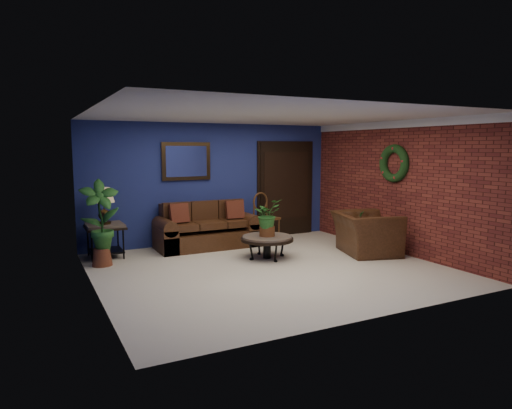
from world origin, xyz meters
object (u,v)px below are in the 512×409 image
armchair (366,233)px  table_lamp (104,201)px  end_table (105,232)px  side_chair (264,213)px  coffee_table (267,239)px  sofa (206,232)px

armchair → table_lamp: bearing=83.6°
end_table → table_lamp: table_lamp is taller
table_lamp → side_chair: size_ratio=0.61×
coffee_table → table_lamp: 3.03m
sofa → coffee_table: 1.55m
sofa → coffee_table: bearing=-65.7°
side_chair → armchair: 2.28m
end_table → side_chair: size_ratio=0.66×
coffee_table → end_table: (-2.60, 1.38, 0.13)m
coffee_table → end_table: size_ratio=1.39×
coffee_table → table_lamp: size_ratio=1.49×
coffee_table → armchair: size_ratio=0.80×
sofa → table_lamp: table_lamp is taller
sofa → table_lamp: 2.10m
sofa → coffee_table: (0.64, -1.41, 0.05)m
side_chair → armchair: bearing=-74.4°
armchair → coffee_table: bearing=91.1°
end_table → sofa: bearing=0.8°
end_table → armchair: (4.45, -1.90, -0.09)m
coffee_table → table_lamp: (-2.60, 1.38, 0.68)m
coffee_table → armchair: (1.85, -0.52, 0.04)m
coffee_table → side_chair: (0.71, 1.46, 0.24)m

